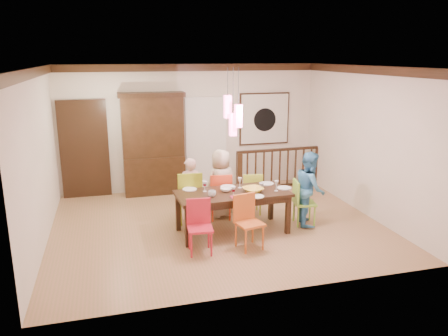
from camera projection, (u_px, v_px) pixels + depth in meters
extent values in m
plane|color=#9D7D4C|center=(218.00, 225.00, 8.19)|extent=(6.00, 6.00, 0.00)
plane|color=white|center=(217.00, 67.00, 7.46)|extent=(6.00, 6.00, 0.00)
plane|color=beige|center=(191.00, 128.00, 10.16)|extent=(6.00, 0.00, 6.00)
plane|color=beige|center=(38.00, 160.00, 7.07)|extent=(0.00, 5.00, 5.00)
plane|color=beige|center=(365.00, 141.00, 8.58)|extent=(0.00, 5.00, 5.00)
cube|color=black|center=(85.00, 151.00, 9.61)|extent=(1.04, 0.07, 2.24)
cube|color=silver|center=(206.00, 144.00, 10.31)|extent=(0.97, 0.05, 2.22)
cube|color=black|center=(264.00, 119.00, 10.55)|extent=(1.25, 0.04, 1.25)
cube|color=silver|center=(265.00, 119.00, 10.52)|extent=(1.18, 0.02, 1.18)
cylinder|color=black|center=(265.00, 120.00, 10.51)|extent=(0.56, 0.01, 0.56)
cube|color=#FD4C8D|center=(228.00, 107.00, 7.34)|extent=(0.11, 0.11, 0.38)
cylinder|color=black|center=(228.00, 81.00, 7.24)|extent=(0.01, 0.01, 0.46)
cube|color=#FD4C8D|center=(238.00, 116.00, 7.33)|extent=(0.11, 0.11, 0.38)
cylinder|color=black|center=(239.00, 86.00, 7.20)|extent=(0.01, 0.01, 0.61)
cube|color=#FD4C8D|center=(233.00, 125.00, 7.39)|extent=(0.11, 0.11, 0.38)
cylinder|color=black|center=(233.00, 91.00, 7.25)|extent=(0.01, 0.01, 0.76)
cube|color=black|center=(233.00, 193.00, 7.70)|extent=(2.03, 1.00, 0.05)
cube|color=black|center=(179.00, 211.00, 7.91)|extent=(0.08, 0.08, 0.70)
cube|color=black|center=(273.00, 203.00, 8.37)|extent=(0.08, 0.08, 0.70)
cube|color=black|center=(186.00, 226.00, 7.21)|extent=(0.08, 0.08, 0.70)
cube|color=black|center=(288.00, 216.00, 7.67)|extent=(0.08, 0.08, 0.70)
cube|color=black|center=(227.00, 191.00, 8.08)|extent=(1.78, 0.13, 0.10)
cube|color=black|center=(239.00, 205.00, 7.35)|extent=(1.78, 0.13, 0.10)
cube|color=#91A01C|center=(189.00, 197.00, 8.24)|extent=(0.47, 0.47, 0.04)
cube|color=#91A01C|center=(189.00, 184.00, 8.18)|extent=(0.46, 0.06, 0.50)
cylinder|color=#91A01C|center=(181.00, 214.00, 8.09)|extent=(0.04, 0.04, 0.48)
cylinder|color=#91A01C|center=(201.00, 212.00, 8.18)|extent=(0.04, 0.04, 0.48)
cylinder|color=#91A01C|center=(178.00, 207.00, 8.43)|extent=(0.04, 0.04, 0.48)
cylinder|color=#91A01C|center=(197.00, 206.00, 8.52)|extent=(0.04, 0.04, 0.48)
cube|color=red|center=(220.00, 196.00, 8.44)|extent=(0.46, 0.46, 0.04)
cube|color=red|center=(220.00, 184.00, 8.38)|extent=(0.42, 0.09, 0.45)
cylinder|color=red|center=(214.00, 211.00, 8.30)|extent=(0.04, 0.04, 0.43)
cylinder|color=red|center=(231.00, 209.00, 8.38)|extent=(0.04, 0.04, 0.43)
cylinder|color=red|center=(210.00, 205.00, 8.61)|extent=(0.04, 0.04, 0.43)
cylinder|color=red|center=(226.00, 204.00, 8.70)|extent=(0.04, 0.04, 0.43)
cube|color=#B1C52F|center=(251.00, 194.00, 8.70)|extent=(0.44, 0.44, 0.04)
cube|color=#B1C52F|center=(251.00, 183.00, 8.64)|extent=(0.39, 0.09, 0.42)
cylinder|color=#B1C52F|center=(246.00, 207.00, 8.57)|extent=(0.03, 0.03, 0.41)
cylinder|color=#B1C52F|center=(261.00, 205.00, 8.64)|extent=(0.03, 0.03, 0.41)
cylinder|color=#B1C52F|center=(241.00, 202.00, 8.86)|extent=(0.03, 0.03, 0.41)
cylinder|color=#B1C52F|center=(256.00, 201.00, 8.94)|extent=(0.03, 0.03, 0.41)
cube|color=red|center=(200.00, 228.00, 6.94)|extent=(0.42, 0.42, 0.04)
cube|color=red|center=(200.00, 215.00, 6.88)|extent=(0.39, 0.07, 0.43)
cylinder|color=red|center=(192.00, 246.00, 6.80)|extent=(0.03, 0.03, 0.41)
cylinder|color=red|center=(212.00, 244.00, 6.88)|extent=(0.03, 0.03, 0.41)
cylinder|color=red|center=(189.00, 238.00, 7.10)|extent=(0.03, 0.03, 0.41)
cylinder|color=red|center=(208.00, 236.00, 7.18)|extent=(0.03, 0.03, 0.41)
cube|color=#C95F24|center=(249.00, 224.00, 7.11)|extent=(0.48, 0.48, 0.04)
cube|color=#C95F24|center=(250.00, 210.00, 7.05)|extent=(0.40, 0.12, 0.44)
cylinder|color=#C95F24|center=(243.00, 241.00, 6.97)|extent=(0.03, 0.03, 0.42)
cylinder|color=#C95F24|center=(262.00, 239.00, 7.05)|extent=(0.03, 0.03, 0.42)
cylinder|color=#C95F24|center=(237.00, 233.00, 7.27)|extent=(0.03, 0.03, 0.42)
cylinder|color=#C95F24|center=(255.00, 231.00, 7.35)|extent=(0.03, 0.03, 0.42)
cube|color=#87C739|center=(305.00, 203.00, 8.15)|extent=(0.44, 0.44, 0.04)
cube|color=#87C739|center=(305.00, 191.00, 8.09)|extent=(0.10, 0.39, 0.42)
cylinder|color=#87C739|center=(300.00, 217.00, 8.01)|extent=(0.03, 0.03, 0.40)
cylinder|color=#87C739|center=(315.00, 216.00, 8.09)|extent=(0.03, 0.03, 0.40)
cylinder|color=#87C739|center=(293.00, 212.00, 8.31)|extent=(0.03, 0.03, 0.40)
cylinder|color=#87C739|center=(308.00, 210.00, 8.38)|extent=(0.03, 0.03, 0.40)
cube|color=black|center=(155.00, 175.00, 9.98)|extent=(1.36, 0.44, 0.87)
cube|color=black|center=(153.00, 126.00, 9.72)|extent=(1.36, 0.40, 1.36)
cube|color=black|center=(152.00, 125.00, 9.89)|extent=(1.17, 0.02, 1.17)
cube|color=black|center=(151.00, 95.00, 9.54)|extent=(1.46, 0.44, 0.10)
cube|color=black|center=(239.00, 172.00, 10.15)|extent=(0.12, 0.12, 0.92)
cube|color=black|center=(319.00, 166.00, 10.66)|extent=(0.12, 0.12, 0.92)
cube|color=black|center=(280.00, 150.00, 10.28)|extent=(2.17, 0.16, 0.06)
cube|color=black|center=(279.00, 185.00, 10.51)|extent=(2.05, 0.13, 0.05)
imported|color=beige|center=(190.00, 189.00, 8.32)|extent=(0.47, 0.34, 1.22)
imported|color=#C2AF92|center=(221.00, 183.00, 8.49)|extent=(0.74, 0.58, 1.34)
imported|color=#448DC0|center=(310.00, 188.00, 8.10)|extent=(0.70, 0.80, 1.39)
imported|color=gold|center=(253.00, 190.00, 7.68)|extent=(0.41, 0.41, 0.09)
imported|color=white|center=(226.00, 190.00, 7.72)|extent=(0.23, 0.23, 0.06)
imported|color=silver|center=(212.00, 194.00, 7.44)|extent=(0.15, 0.15, 0.10)
imported|color=silver|center=(261.00, 185.00, 7.94)|extent=(0.11, 0.11, 0.09)
cylinder|color=white|center=(190.00, 189.00, 7.83)|extent=(0.26, 0.26, 0.01)
cylinder|color=white|center=(228.00, 187.00, 7.99)|extent=(0.26, 0.26, 0.01)
cylinder|color=white|center=(267.00, 184.00, 8.18)|extent=(0.26, 0.26, 0.01)
cylinder|color=white|center=(200.00, 201.00, 7.20)|extent=(0.26, 0.26, 0.01)
cylinder|color=white|center=(256.00, 196.00, 7.44)|extent=(0.26, 0.26, 0.01)
cylinder|color=white|center=(284.00, 188.00, 7.91)|extent=(0.26, 0.26, 0.01)
cube|color=#D83359|center=(236.00, 197.00, 7.41)|extent=(0.18, 0.14, 0.01)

